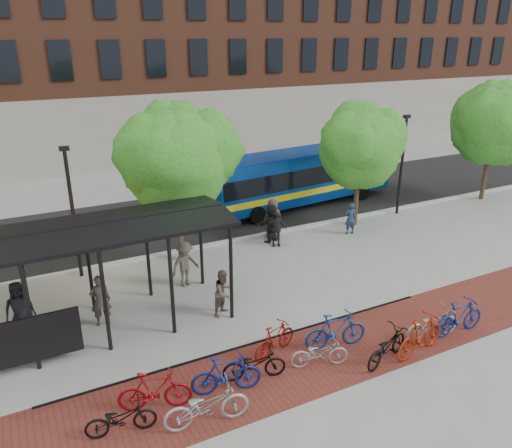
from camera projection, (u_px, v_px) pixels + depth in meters
name	position (u px, v px, depth m)	size (l,w,h in m)	color
ground	(282.00, 276.00, 19.50)	(160.00, 160.00, 0.00)	#9E9E99
asphalt_street	(207.00, 214.00, 26.16)	(160.00, 8.00, 0.01)	black
curb	(239.00, 239.00, 22.81)	(160.00, 0.25, 0.12)	#B7B7B2
brick_strip	(308.00, 360.00, 14.50)	(24.00, 3.00, 0.01)	maroon
bike_rack_rail	(254.00, 356.00, 14.70)	(12.00, 0.05, 0.95)	black
building_brick	(234.00, 18.00, 41.77)	(55.00, 14.00, 20.00)	brown
bus_shelter	(51.00, 248.00, 14.59)	(10.60, 3.07, 3.60)	black
tree_b	(177.00, 154.00, 19.46)	(5.15, 4.20, 6.47)	#382619
tree_c	(361.00, 143.00, 23.41)	(4.66, 3.80, 5.92)	#382619
tree_d	(495.00, 120.00, 27.06)	(5.39, 4.40, 6.55)	#382619
lamp_post_left	(73.00, 210.00, 18.55)	(0.35, 0.20, 5.12)	black
lamp_post_right	(402.00, 162.00, 25.31)	(0.35, 0.20, 5.12)	black
bus	(300.00, 174.00, 26.98)	(11.28, 3.55, 3.00)	navy
bike_0	(121.00, 418.00, 11.71)	(0.58, 1.67, 0.88)	black
bike_1	(155.00, 391.00, 12.43)	(0.52, 1.85, 1.11)	maroon
bike_2	(206.00, 405.00, 11.94)	(0.74, 2.12, 1.11)	gray
bike_3	(226.00, 374.00, 13.03)	(0.53, 1.88, 1.13)	navy
bike_4	(254.00, 364.00, 13.59)	(0.61, 1.76, 0.92)	black
bike_5	(275.00, 339.00, 14.62)	(0.47, 1.67, 1.01)	maroon
bike_6	(319.00, 353.00, 14.11)	(0.58, 1.68, 0.88)	#959497
bike_7	(336.00, 330.00, 14.89)	(0.55, 1.95, 1.17)	navy
bike_8	(387.00, 346.00, 14.29)	(0.66, 1.90, 1.00)	black
bike_9	(421.00, 336.00, 14.60)	(0.58, 2.04, 1.22)	maroon
bike_10	(432.00, 324.00, 15.40)	(0.66, 1.89, 1.00)	#9B9B9D
bike_11	(459.00, 317.00, 15.60)	(0.55, 1.93, 1.16)	navy
pedestrian_0	(19.00, 308.00, 15.52)	(0.87, 0.56, 1.78)	black
pedestrian_1	(101.00, 300.00, 15.97)	(0.65, 0.42, 1.78)	#39332E
pedestrian_3	(185.00, 264.00, 18.47)	(1.14, 0.66, 1.77)	#4C4338
pedestrian_4	(276.00, 229.00, 22.03)	(0.94, 0.39, 1.61)	#242424
pedestrian_5	(271.00, 223.00, 22.45)	(1.63, 0.52, 1.76)	black
pedestrian_6	(273.00, 219.00, 22.78)	(0.92, 0.60, 1.89)	#3E3532
pedestrian_7	(350.00, 218.00, 23.36)	(0.56, 0.37, 1.54)	#212F4E
pedestrian_8	(224.00, 292.00, 16.65)	(0.78, 0.61, 1.60)	brown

